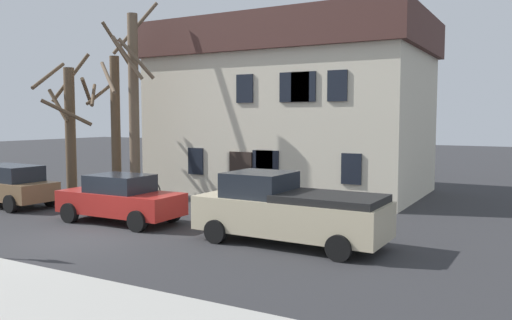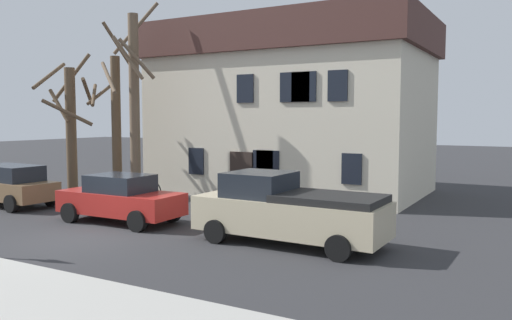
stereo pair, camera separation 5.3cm
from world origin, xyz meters
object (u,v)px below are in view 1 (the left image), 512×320
object	(u,v)px
building_main	(290,107)
car_brown_wagon	(8,185)
tree_bare_mid	(115,121)
bicycle_leaning	(148,189)
car_red_sedan	(120,199)
pickup_truck_beige	(288,210)
tree_bare_near	(69,124)
tree_bare_far	(133,101)

from	to	relation	value
building_main	car_brown_wagon	size ratio (longest dim) A/B	2.86
building_main	tree_bare_mid	size ratio (longest dim) A/B	1.67
tree_bare_mid	bicycle_leaning	distance (m)	3.45
tree_bare_mid	car_red_sedan	xyz separation A→B (m)	(4.46, -4.36, -2.60)
pickup_truck_beige	tree_bare_near	bearing A→B (deg)	164.93
building_main	car_brown_wagon	distance (m)	12.92
tree_bare_mid	car_red_sedan	world-z (taller)	tree_bare_mid
tree_bare_mid	bicycle_leaning	world-z (taller)	tree_bare_mid
tree_bare_far	tree_bare_mid	bearing A→B (deg)	166.89
building_main	tree_bare_near	bearing A→B (deg)	-141.91
car_brown_wagon	bicycle_leaning	distance (m)	5.64
car_red_sedan	tree_bare_mid	bearing A→B (deg)	135.66
tree_bare_near	bicycle_leaning	world-z (taller)	tree_bare_near
building_main	tree_bare_near	xyz separation A→B (m)	(-8.10, -6.35, -0.81)
tree_bare_near	bicycle_leaning	bearing A→B (deg)	18.62
pickup_truck_beige	bicycle_leaning	world-z (taller)	pickup_truck_beige
tree_bare_near	tree_bare_mid	bearing A→B (deg)	23.60
car_brown_wagon	building_main	bearing A→B (deg)	50.18
car_brown_wagon	tree_bare_far	bearing A→B (deg)	49.00
tree_bare_far	car_red_sedan	world-z (taller)	tree_bare_far
building_main	tree_bare_mid	xyz separation A→B (m)	(-6.16, -5.50, -0.67)
tree_bare_far	bicycle_leaning	bearing A→B (deg)	76.90
tree_bare_mid	car_brown_wagon	bearing A→B (deg)	-114.31
car_brown_wagon	car_red_sedan	bearing A→B (deg)	-2.27
tree_bare_mid	pickup_truck_beige	size ratio (longest dim) A/B	1.39
car_brown_wagon	car_red_sedan	distance (m)	6.32
building_main	bicycle_leaning	distance (m)	7.84
pickup_truck_beige	bicycle_leaning	xyz separation A→B (m)	(-9.16, 4.61, -0.60)
car_red_sedan	bicycle_leaning	size ratio (longest dim) A/B	2.56
car_red_sedan	pickup_truck_beige	size ratio (longest dim) A/B	0.80
tree_bare_mid	tree_bare_far	size ratio (longest dim) A/B	0.88
tree_bare_mid	pickup_truck_beige	xyz separation A→B (m)	(10.74, -4.27, -2.45)
bicycle_leaning	car_red_sedan	bearing A→B (deg)	-58.50
tree_bare_near	car_brown_wagon	world-z (taller)	tree_bare_near
car_red_sedan	pickup_truck_beige	distance (m)	6.29
tree_bare_near	pickup_truck_beige	world-z (taller)	tree_bare_near
tree_bare_near	tree_bare_far	bearing A→B (deg)	8.75
car_brown_wagon	pickup_truck_beige	distance (m)	12.60
tree_bare_mid	tree_bare_far	world-z (taller)	tree_bare_far
tree_bare_mid	tree_bare_far	xyz separation A→B (m)	(1.43, -0.33, 0.88)
car_brown_wagon	bicycle_leaning	world-z (taller)	car_brown_wagon
building_main	tree_bare_far	world-z (taller)	tree_bare_far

